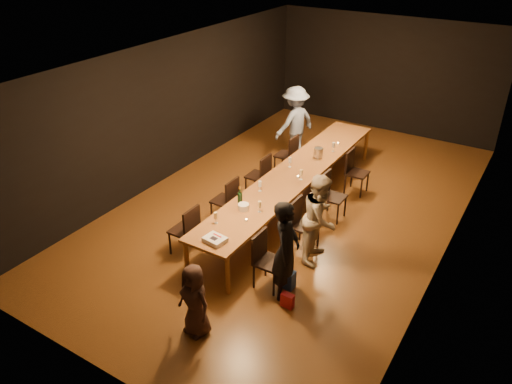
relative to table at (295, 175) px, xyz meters
The scene contains 30 objects.
ground 0.70m from the table, ahead, with size 10.00×10.00×0.00m, color #452611.
room_shell 1.38m from the table, ahead, with size 6.04×10.04×3.02m.
table is the anchor object (origin of this frame).
chair_right_0 2.56m from the table, 70.50° to the right, with size 0.42×0.42×0.93m, color black, non-canonical shape.
chair_right_1 1.49m from the table, 54.69° to the right, with size 0.42×0.42×0.93m, color black, non-canonical shape.
chair_right_2 0.88m from the table, ahead, with size 0.42×0.42×0.93m, color black, non-canonical shape.
chair_right_3 1.49m from the table, 54.69° to the left, with size 0.42×0.42×0.93m, color black, non-canonical shape.
chair_left_0 2.56m from the table, 109.50° to the right, with size 0.42×0.42×0.93m, color black, non-canonical shape.
chair_left_1 1.49m from the table, 125.31° to the right, with size 0.42×0.42×0.93m, color black, non-canonical shape.
chair_left_2 0.88m from the table, behind, with size 0.42×0.42×0.93m, color black, non-canonical shape.
chair_left_3 1.49m from the table, 125.31° to the left, with size 0.42×0.42×0.93m, color black, non-canonical shape.
woman_birthday 2.70m from the table, 64.81° to the right, with size 0.59×0.39×1.63m, color black.
woman_tan 1.76m from the table, 48.33° to the right, with size 0.76×0.59×1.57m, color #C4B193.
man_blue 2.46m from the table, 117.93° to the left, with size 1.11×0.64×1.72m, color #8096C5.
child 3.83m from the table, 82.73° to the right, with size 0.55×0.36×1.12m, color #432B26.
gift_bag_red 3.05m from the table, 63.68° to the right, with size 0.19×0.11×0.23m, color #B31A2B.
gift_bag_blue 2.59m from the table, 64.26° to the right, with size 0.24×0.16×0.30m, color #2547A3.
birthday_cake 2.74m from the table, 88.64° to the right, with size 0.36×0.30×0.08m.
plate_stack 1.71m from the table, 92.88° to the right, with size 0.19×0.19×0.11m, color white.
champagne_bottle 1.63m from the table, 98.11° to the right, with size 0.08×0.08×0.35m, color black, non-canonical shape.
ice_bucket 0.91m from the table, 85.11° to the left, with size 0.19×0.19×0.21m, color #AFAEB3.
wineglass_0 2.32m from the table, 95.63° to the right, with size 0.06×0.06×0.21m, color beige, non-canonical shape.
wineglass_1 1.64m from the table, 83.37° to the right, with size 0.06×0.06×0.21m, color beige, non-canonical shape.
wineglass_2 1.02m from the table, 100.77° to the right, with size 0.06×0.06×0.21m, color silver, non-canonical shape.
wineglass_3 0.34m from the table, 39.81° to the right, with size 0.06×0.06×0.21m, color beige, non-canonical shape.
wineglass_4 0.31m from the table, 140.07° to the left, with size 0.06×0.06×0.21m, color silver, non-canonical shape.
wineglass_5 1.35m from the table, 80.35° to the left, with size 0.06×0.06×0.21m, color silver, non-canonical shape.
tealight_near 1.99m from the table, 85.67° to the right, with size 0.05×0.05×0.03m, color #B2B7B2.
tealight_mid 0.22m from the table, 44.86° to the right, with size 0.05×0.05×0.03m, color #B2B7B2.
tealight_far 1.75m from the table, 85.07° to the left, with size 0.05×0.05×0.03m, color #B2B7B2.
Camera 1 is at (3.95, -7.80, 5.13)m, focal length 35.00 mm.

